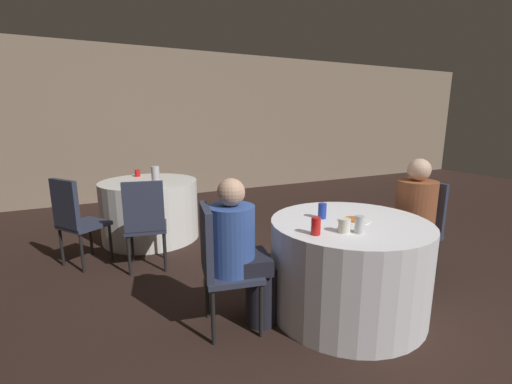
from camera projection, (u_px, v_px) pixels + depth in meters
ground_plane at (329, 316)px, 2.71m from camera, size 16.00×16.00×0.00m
wall_back at (176, 125)px, 6.69m from camera, size 16.00×0.06×2.80m
table_near at (348, 266)px, 2.74m from camera, size 1.24×1.24×0.75m
table_far at (150, 210)px, 4.41m from camera, size 1.21×1.21×0.75m
chair_near_east at (419, 222)px, 3.29m from camera, size 0.47×0.46×0.94m
chair_near_west at (219, 259)px, 2.44m from camera, size 0.47×0.47×0.94m
chair_far_south at (145, 218)px, 3.41m from camera, size 0.47×0.47×0.94m
chair_far_southwest at (74, 216)px, 3.50m from camera, size 0.56×0.56×0.94m
person_blue_shirt at (242, 254)px, 2.48m from camera, size 0.50×0.37×1.13m
person_floral_shirt at (411, 220)px, 3.19m from camera, size 0.52×0.39×1.18m
pizza_plate_near at (354, 220)px, 2.66m from camera, size 0.24×0.24×0.02m
soda_can_red at (316, 226)px, 2.34m from camera, size 0.07×0.07×0.12m
soda_can_blue at (322, 211)px, 2.72m from camera, size 0.07×0.07×0.12m
soda_can_silver at (359, 225)px, 2.37m from camera, size 0.07×0.07×0.12m
cup_near at (344, 226)px, 2.38m from camera, size 0.08×0.08×0.10m
bottle_far at (156, 177)px, 3.86m from camera, size 0.09×0.09×0.25m
cup_far at (138, 173)px, 4.64m from camera, size 0.07×0.07×0.09m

